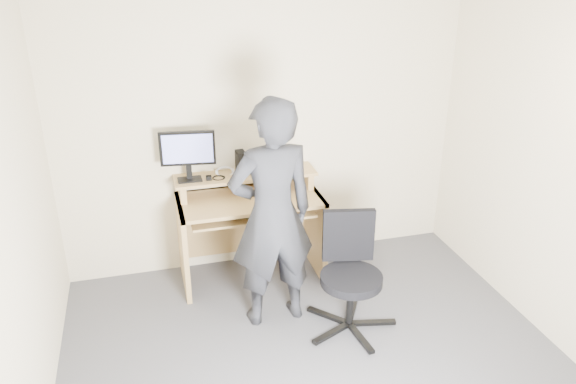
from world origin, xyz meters
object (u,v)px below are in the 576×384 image
desk (249,216)px  person (272,215)px  monitor (188,151)px  office_chair (350,269)px

desk → person: size_ratio=0.68×
person → monitor: bearing=-61.9°
desk → office_chair: (0.58, -0.94, -0.07)m
desk → monitor: (-0.47, 0.05, 0.62)m
desk → monitor: bearing=174.3°
desk → monitor: monitor is taller
person → office_chair: bearing=151.5°
desk → person: bearing=-87.0°
desk → person: 0.79m
office_chair → person: (-0.54, 0.23, 0.41)m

